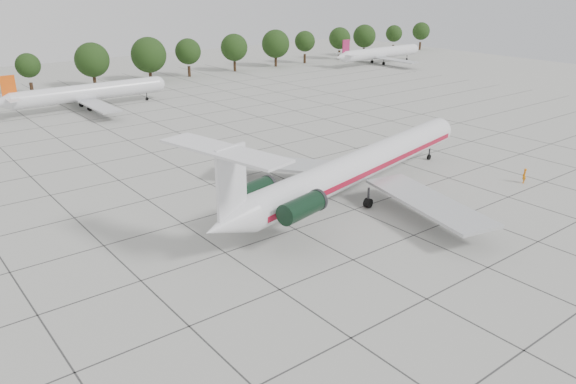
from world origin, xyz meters
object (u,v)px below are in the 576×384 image
at_px(main_airliner, 352,169).
at_px(ground_crew, 524,176).
at_px(bg_airliner_c, 88,93).
at_px(bg_airliner_e, 380,53).

height_order(main_airliner, ground_crew, main_airliner).
distance_m(bg_airliner_c, bg_airliner_e, 84.32).
relative_size(ground_crew, bg_airliner_e, 0.06).
distance_m(ground_crew, bg_airliner_c, 76.33).
xyz_separation_m(main_airliner, ground_crew, (19.94, -8.79, -2.71)).
relative_size(bg_airliner_c, bg_airliner_e, 1.00).
bearing_deg(bg_airliner_c, ground_crew, -69.93).
bearing_deg(bg_airliner_c, bg_airliner_e, 4.06).
height_order(bg_airliner_c, bg_airliner_e, same).
height_order(ground_crew, bg_airliner_e, bg_airliner_e).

